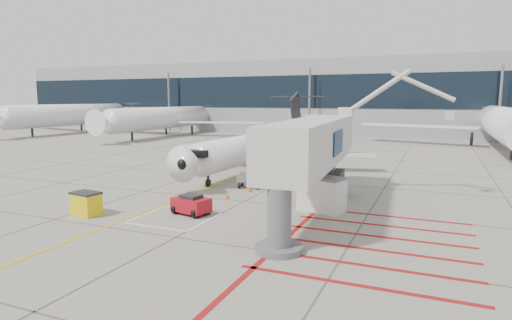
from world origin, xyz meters
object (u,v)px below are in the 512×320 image
at_px(regional_jet, 246,133).
at_px(jet_bridge, 310,153).
at_px(spill_bin, 86,204).
at_px(pushback_tug, 191,204).

height_order(regional_jet, jet_bridge, jet_bridge).
bearing_deg(spill_bin, regional_jet, 89.23).
height_order(jet_bridge, spill_bin, jet_bridge).
distance_m(regional_jet, jet_bridge, 14.71).
bearing_deg(jet_bridge, spill_bin, -161.06).
relative_size(jet_bridge, spill_bin, 11.54).
height_order(regional_jet, pushback_tug, regional_jet).
xyz_separation_m(pushback_tug, spill_bin, (-5.50, -2.56, 0.07)).
bearing_deg(jet_bridge, pushback_tug, -163.05).
bearing_deg(regional_jet, jet_bridge, -48.98).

